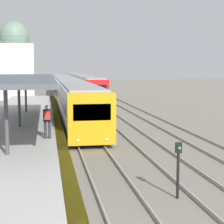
% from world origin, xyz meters
% --- Properties ---
extents(platform_canopy, '(4.00, 18.03, 2.92)m').
position_xyz_m(platform_canopy, '(-3.93, 16.16, 3.75)').
color(platform_canopy, '#4C515B').
rests_on(platform_canopy, station_platform).
extents(person_on_platform, '(0.40, 0.40, 1.66)m').
position_xyz_m(person_on_platform, '(-2.36, 12.14, 1.94)').
color(person_on_platform, '#2D2D33').
rests_on(person_on_platform, station_platform).
extents(train_near, '(2.63, 49.72, 3.20)m').
position_xyz_m(train_near, '(0.00, 38.25, 1.77)').
color(train_near, gold).
rests_on(train_near, ground_plane).
extents(train_far, '(2.57, 46.23, 3.17)m').
position_xyz_m(train_far, '(3.20, 57.68, 1.75)').
color(train_far, red).
rests_on(train_far, ground_plane).
extents(signal_post_near, '(0.20, 0.21, 1.95)m').
position_xyz_m(signal_post_near, '(1.98, 5.48, 1.20)').
color(signal_post_near, black).
rests_on(signal_post_near, ground_plane).
extents(distant_domed_building, '(5.29, 5.29, 10.72)m').
position_xyz_m(distant_domed_building, '(-6.62, 47.81, 4.97)').
color(distant_domed_building, silver).
rests_on(distant_domed_building, ground_plane).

